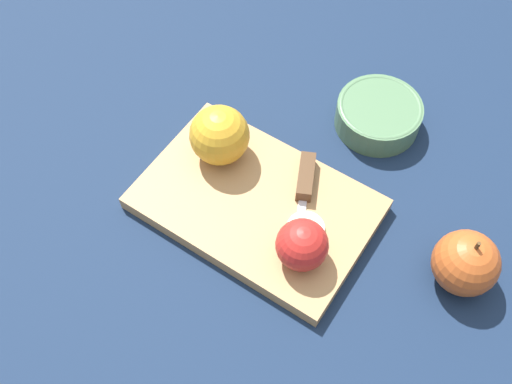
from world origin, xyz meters
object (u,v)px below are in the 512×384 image
Objects in this scene: apple_half_left at (219,135)px; knife at (305,180)px; bowl at (379,114)px; apple_whole at (466,261)px; apple_half_right at (302,245)px.

apple_half_left is 0.57× the size of knife.
bowl is at bearing 100.66° from apple_half_left.
apple_whole reaches higher than bowl.
apple_half_right is at bearing -96.43° from bowl.
apple_whole is (0.20, 0.06, -0.01)m from apple_half_right.
apple_half_left is 0.25m from bowl.
bowl is at bearing 156.56° from apple_half_right.
apple_half_right is (0.16, -0.11, -0.01)m from apple_half_left.
apple_half_left is at bearing -142.09° from apple_half_right.
apple_half_left is 0.20m from apple_half_right.
apple_half_left is 1.25× the size of apple_half_right.
knife is at bearing -111.24° from bowl.
knife is (0.13, -0.01, -0.03)m from apple_half_left.
bowl is (0.06, 0.16, -0.01)m from knife.
bowl is (0.19, 0.15, -0.04)m from apple_half_left.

